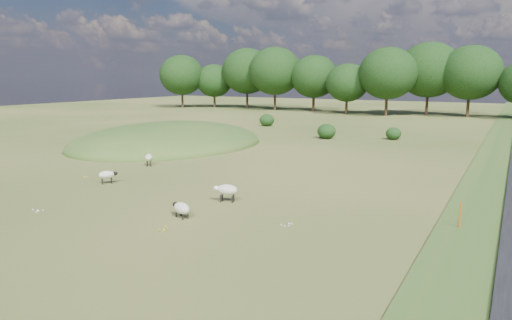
# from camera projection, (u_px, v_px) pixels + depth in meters

# --- Properties ---
(ground) EXTENTS (160.00, 160.00, 0.00)m
(ground) POSITION_uv_depth(u_px,v_px,m) (321.00, 142.00, 43.74)
(ground) COLOR #374F18
(ground) RESTS_ON ground
(mound) EXTENTS (16.00, 20.00, 4.00)m
(mound) POSITION_uv_depth(u_px,v_px,m) (169.00, 144.00, 42.77)
(mound) COLOR #33561E
(mound) RESTS_ON ground
(treeline) EXTENTS (96.28, 14.66, 11.70)m
(treeline) POSITION_uv_depth(u_px,v_px,m) (398.00, 74.00, 73.32)
(treeline) COLOR black
(treeline) RESTS_ON ground
(shrubs) EXTENTS (18.66, 9.32, 1.53)m
(shrubs) POSITION_uv_depth(u_px,v_px,m) (312.00, 127.00, 50.67)
(shrubs) COLOR black
(shrubs) RESTS_ON ground
(marker_post) EXTENTS (0.06, 0.06, 1.20)m
(marker_post) POSITION_uv_depth(u_px,v_px,m) (460.00, 216.00, 18.61)
(marker_post) COLOR #D8590C
(marker_post) RESTS_ON ground
(sheep_0) EXTENTS (1.05, 1.12, 0.85)m
(sheep_0) POSITION_uv_depth(u_px,v_px,m) (149.00, 158.00, 32.13)
(sheep_0) COLOR beige
(sheep_0) RESTS_ON ground
(sheep_1) EXTENTS (1.31, 0.81, 0.91)m
(sheep_1) POSITION_uv_depth(u_px,v_px,m) (226.00, 190.00, 22.81)
(sheep_1) COLOR beige
(sheep_1) RESTS_ON ground
(sheep_2) EXTENTS (1.28, 0.87, 0.71)m
(sheep_2) POSITION_uv_depth(u_px,v_px,m) (181.00, 208.00, 20.32)
(sheep_2) COLOR beige
(sheep_2) RESTS_ON ground
(sheep_3) EXTENTS (0.93, 1.06, 0.78)m
(sheep_3) POSITION_uv_depth(u_px,v_px,m) (107.00, 175.00, 26.73)
(sheep_3) COLOR beige
(sheep_3) RESTS_ON ground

